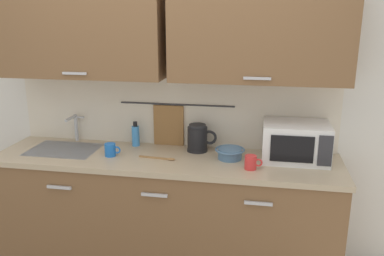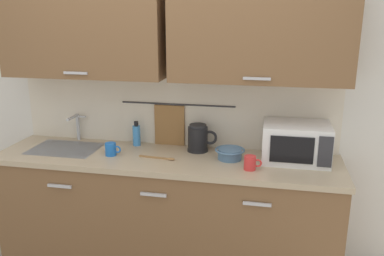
{
  "view_description": "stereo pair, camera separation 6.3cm",
  "coord_description": "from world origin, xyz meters",
  "px_view_note": "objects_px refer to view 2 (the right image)",
  "views": [
    {
      "loc": [
        0.68,
        -2.37,
        1.91
      ],
      "look_at": [
        0.19,
        0.33,
        1.12
      ],
      "focal_mm": 37.4,
      "sensor_mm": 36.0,
      "label": 1
    },
    {
      "loc": [
        0.74,
        -2.36,
        1.91
      ],
      "look_at": [
        0.19,
        0.33,
        1.12
      ],
      "focal_mm": 37.4,
      "sensor_mm": 36.0,
      "label": 2
    }
  ],
  "objects_px": {
    "mug_by_kettle": "(250,163)",
    "wooden_spoon": "(161,158)",
    "mixing_bowl": "(230,153)",
    "microwave": "(296,142)",
    "electric_kettle": "(198,138)",
    "mug_near_sink": "(111,149)",
    "dish_soap_bottle": "(137,135)"
  },
  "relations": [
    {
      "from": "electric_kettle",
      "to": "dish_soap_bottle",
      "type": "height_order",
      "value": "electric_kettle"
    },
    {
      "from": "electric_kettle",
      "to": "mug_by_kettle",
      "type": "xyz_separation_m",
      "value": [
        0.41,
        -0.3,
        -0.05
      ]
    },
    {
      "from": "mug_near_sink",
      "to": "wooden_spoon",
      "type": "xyz_separation_m",
      "value": [
        0.38,
        0.0,
        -0.04
      ]
    },
    {
      "from": "mug_near_sink",
      "to": "wooden_spoon",
      "type": "height_order",
      "value": "mug_near_sink"
    },
    {
      "from": "electric_kettle",
      "to": "mixing_bowl",
      "type": "bearing_deg",
      "value": -27.15
    },
    {
      "from": "electric_kettle",
      "to": "mug_near_sink",
      "type": "distance_m",
      "value": 0.65
    },
    {
      "from": "dish_soap_bottle",
      "to": "wooden_spoon",
      "type": "height_order",
      "value": "dish_soap_bottle"
    },
    {
      "from": "electric_kettle",
      "to": "wooden_spoon",
      "type": "xyz_separation_m",
      "value": [
        -0.23,
        -0.23,
        -0.1
      ]
    },
    {
      "from": "dish_soap_bottle",
      "to": "mixing_bowl",
      "type": "height_order",
      "value": "dish_soap_bottle"
    },
    {
      "from": "electric_kettle",
      "to": "mixing_bowl",
      "type": "height_order",
      "value": "electric_kettle"
    },
    {
      "from": "microwave",
      "to": "wooden_spoon",
      "type": "xyz_separation_m",
      "value": [
        -0.94,
        -0.16,
        -0.13
      ]
    },
    {
      "from": "mixing_bowl",
      "to": "wooden_spoon",
      "type": "relative_size",
      "value": 0.77
    },
    {
      "from": "electric_kettle",
      "to": "mixing_bowl",
      "type": "relative_size",
      "value": 1.06
    },
    {
      "from": "mug_by_kettle",
      "to": "wooden_spoon",
      "type": "bearing_deg",
      "value": 172.99
    },
    {
      "from": "microwave",
      "to": "dish_soap_bottle",
      "type": "bearing_deg",
      "value": 175.33
    },
    {
      "from": "dish_soap_bottle",
      "to": "mixing_bowl",
      "type": "xyz_separation_m",
      "value": [
        0.76,
        -0.16,
        -0.04
      ]
    },
    {
      "from": "mixing_bowl",
      "to": "mug_by_kettle",
      "type": "relative_size",
      "value": 1.78
    },
    {
      "from": "dish_soap_bottle",
      "to": "mixing_bowl",
      "type": "relative_size",
      "value": 0.92
    },
    {
      "from": "dish_soap_bottle",
      "to": "mug_by_kettle",
      "type": "xyz_separation_m",
      "value": [
        0.91,
        -0.34,
        -0.04
      ]
    },
    {
      "from": "electric_kettle",
      "to": "mug_by_kettle",
      "type": "height_order",
      "value": "electric_kettle"
    },
    {
      "from": "mug_by_kettle",
      "to": "microwave",
      "type": "bearing_deg",
      "value": 38.42
    },
    {
      "from": "mixing_bowl",
      "to": "microwave",
      "type": "bearing_deg",
      "value": 8.12
    },
    {
      "from": "wooden_spoon",
      "to": "electric_kettle",
      "type": "bearing_deg",
      "value": 44.59
    },
    {
      "from": "mixing_bowl",
      "to": "wooden_spoon",
      "type": "xyz_separation_m",
      "value": [
        -0.48,
        -0.09,
        -0.04
      ]
    },
    {
      "from": "microwave",
      "to": "electric_kettle",
      "type": "relative_size",
      "value": 2.03
    },
    {
      "from": "mug_near_sink",
      "to": "wooden_spoon",
      "type": "bearing_deg",
      "value": 0.43
    },
    {
      "from": "electric_kettle",
      "to": "wooden_spoon",
      "type": "relative_size",
      "value": 0.82
    },
    {
      "from": "microwave",
      "to": "mug_by_kettle",
      "type": "relative_size",
      "value": 3.83
    },
    {
      "from": "mixing_bowl",
      "to": "mug_by_kettle",
      "type": "xyz_separation_m",
      "value": [
        0.16,
        -0.17,
        0.0
      ]
    },
    {
      "from": "microwave",
      "to": "mug_near_sink",
      "type": "xyz_separation_m",
      "value": [
        -1.32,
        -0.16,
        -0.09
      ]
    },
    {
      "from": "mug_near_sink",
      "to": "mug_by_kettle",
      "type": "bearing_deg",
      "value": -4.24
    },
    {
      "from": "mug_by_kettle",
      "to": "wooden_spoon",
      "type": "height_order",
      "value": "mug_by_kettle"
    }
  ]
}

